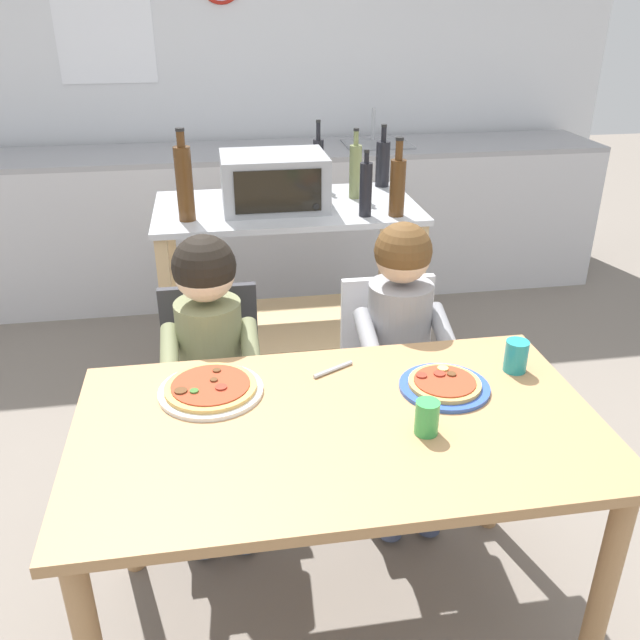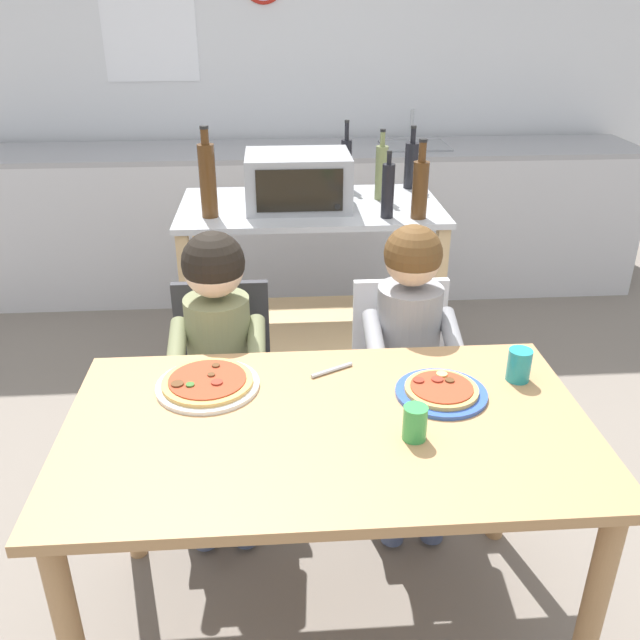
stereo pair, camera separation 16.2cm
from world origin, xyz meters
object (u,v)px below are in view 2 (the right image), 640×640
object	(u,v)px
bottle_clear_vinegar	(412,164)
bottle_slim_sauce	(208,179)
dining_table	(328,455)
drinking_cup_teal	(519,365)
bottle_squat_spirits	(388,190)
kitchen_island_cart	(311,266)
pizza_plate_blue_rimmed	(441,391)
bottle_tall_green_wine	(381,171)
serving_spoon	(332,370)
pizza_plate_white	(208,383)
bottle_brown_beer	(346,162)
toaster_oven	(298,180)
dining_chair_left	(224,379)
child_in_grey_shirt	(411,343)
child_in_olive_shirt	(218,344)
dining_chair_right	(402,376)
drinking_cup_green	(415,423)
bottle_dark_olive_oil	(420,187)

from	to	relation	value
bottle_clear_vinegar	bottle_slim_sauce	size ratio (longest dim) A/B	0.78
bottle_clear_vinegar	dining_table	xyz separation A→B (m)	(-0.53, -1.69, -0.38)
drinking_cup_teal	bottle_squat_spirits	bearing A→B (deg)	101.68
kitchen_island_cart	pizza_plate_blue_rimmed	world-z (taller)	kitchen_island_cart
bottle_tall_green_wine	serving_spoon	distance (m)	1.32
pizza_plate_white	bottle_brown_beer	bearing A→B (deg)	69.99
kitchen_island_cart	toaster_oven	distance (m)	0.41
bottle_slim_sauce	dining_chair_left	size ratio (longest dim) A/B	0.46
bottle_clear_vinegar	pizza_plate_blue_rimmed	bearing A→B (deg)	-97.53
pizza_plate_blue_rimmed	serving_spoon	world-z (taller)	pizza_plate_blue_rimmed
kitchen_island_cart	bottle_slim_sauce	size ratio (longest dim) A/B	3.10
kitchen_island_cart	bottle_tall_green_wine	size ratio (longest dim) A/B	3.71
dining_chair_left	bottle_slim_sauce	bearing A→B (deg)	95.85
toaster_oven	bottle_tall_green_wine	bearing A→B (deg)	14.00
bottle_squat_spirits	pizza_plate_white	world-z (taller)	bottle_squat_spirits
child_in_grey_shirt	kitchen_island_cart	bearing A→B (deg)	107.34
child_in_olive_shirt	pizza_plate_blue_rimmed	xyz separation A→B (m)	(0.65, -0.44, 0.06)
bottle_slim_sauce	bottle_squat_spirits	bearing A→B (deg)	-4.72
kitchen_island_cart	bottle_slim_sauce	xyz separation A→B (m)	(-0.43, -0.15, 0.45)
child_in_olive_shirt	serving_spoon	bearing A→B (deg)	-39.58
bottle_tall_green_wine	child_in_olive_shirt	size ratio (longest dim) A/B	0.30
dining_chair_right	drinking_cup_green	world-z (taller)	drinking_cup_green
pizza_plate_blue_rimmed	drinking_cup_green	bearing A→B (deg)	-120.57
pizza_plate_blue_rimmed	dining_chair_left	bearing A→B (deg)	139.27
kitchen_island_cart	dining_table	bearing A→B (deg)	-91.50
kitchen_island_cart	drinking_cup_teal	world-z (taller)	kitchen_island_cart
dining_table	serving_spoon	distance (m)	0.28
pizza_plate_white	bottle_clear_vinegar	bearing A→B (deg)	60.10
dining_chair_right	pizza_plate_blue_rimmed	size ratio (longest dim) A/B	3.20
toaster_oven	bottle_dark_olive_oil	distance (m)	0.53
bottle_clear_vinegar	bottle_dark_olive_oil	size ratio (longest dim) A/B	0.90
toaster_oven	pizza_plate_white	world-z (taller)	toaster_oven
bottle_brown_beer	serving_spoon	world-z (taller)	bottle_brown_beer
child_in_grey_shirt	bottle_slim_sauce	bearing A→B (deg)	132.99
kitchen_island_cart	pizza_plate_blue_rimmed	bearing A→B (deg)	-77.88
dining_chair_right	child_in_olive_shirt	world-z (taller)	child_in_olive_shirt
bottle_brown_beer	child_in_grey_shirt	distance (m)	1.23
bottle_squat_spirits	toaster_oven	bearing A→B (deg)	152.94
toaster_oven	drinking_cup_teal	size ratio (longest dim) A/B	4.64
dining_chair_left	child_in_grey_shirt	xyz separation A→B (m)	(0.65, -0.14, 0.20)
bottle_brown_beer	drinking_cup_green	size ratio (longest dim) A/B	3.47
bottle_dark_olive_oil	bottle_brown_beer	distance (m)	0.55
pizza_plate_white	pizza_plate_blue_rimmed	bearing A→B (deg)	-7.57
bottle_dark_olive_oil	pizza_plate_blue_rimmed	world-z (taller)	bottle_dark_olive_oil
bottle_clear_vinegar	bottle_tall_green_wine	xyz separation A→B (m)	(-0.17, -0.18, 0.01)
pizza_plate_white	bottle_dark_olive_oil	bearing A→B (deg)	51.78
bottle_clear_vinegar	bottle_tall_green_wine	size ratio (longest dim) A/B	0.94
toaster_oven	serving_spoon	world-z (taller)	toaster_oven
dining_chair_right	bottle_squat_spirits	bearing A→B (deg)	87.98
bottle_slim_sauce	drinking_cup_green	distance (m)	1.52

